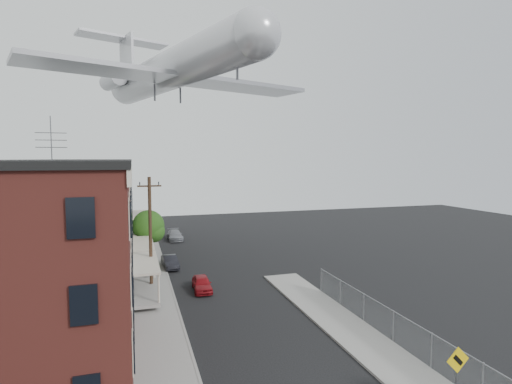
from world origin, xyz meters
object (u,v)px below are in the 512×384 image
at_px(car_far, 175,235).
at_px(street_tree, 150,227).
at_px(warning_sign, 457,368).
at_px(utility_pole, 150,233).
at_px(car_mid, 170,262).
at_px(airplane, 169,70).
at_px(car_near, 202,284).

bearing_deg(car_far, street_tree, -110.31).
xyz_separation_m(warning_sign, utility_pole, (-11.20, 19.03, 2.79)).
height_order(utility_pole, car_mid, utility_pole).
height_order(warning_sign, car_mid, warning_sign).
distance_m(utility_pole, street_tree, 10.00).
relative_size(utility_pole, car_far, 2.10).
bearing_deg(street_tree, warning_sign, -69.42).
relative_size(warning_sign, car_far, 0.65).
relative_size(street_tree, car_mid, 1.45).
distance_m(warning_sign, street_tree, 30.96).
bearing_deg(car_mid, warning_sign, -74.70).
distance_m(utility_pole, airplane, 15.67).
relative_size(car_near, car_mid, 0.96).
relative_size(utility_pole, car_near, 2.61).
bearing_deg(car_mid, car_far, 77.77).
height_order(warning_sign, street_tree, street_tree).
relative_size(street_tree, car_near, 1.51).
bearing_deg(car_mid, utility_pole, -111.48).
xyz_separation_m(warning_sign, car_near, (-7.40, 18.13, -1.30)).
height_order(street_tree, airplane, airplane).
relative_size(car_mid, car_far, 0.84).
bearing_deg(car_near, airplane, 103.60).
relative_size(warning_sign, utility_pole, 0.31).
xyz_separation_m(car_far, airplane, (-1.53, -12.82, 17.91)).
distance_m(street_tree, airplane, 15.49).
height_order(car_near, car_mid, car_mid).
xyz_separation_m(street_tree, car_mid, (1.67, -3.38, -2.86)).
height_order(warning_sign, car_near, warning_sign).
xyz_separation_m(warning_sign, car_far, (-7.40, 38.80, -1.26)).
relative_size(utility_pole, car_mid, 2.50).
xyz_separation_m(car_near, airplane, (-1.53, 7.85, 17.94)).
bearing_deg(street_tree, car_near, -72.21).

